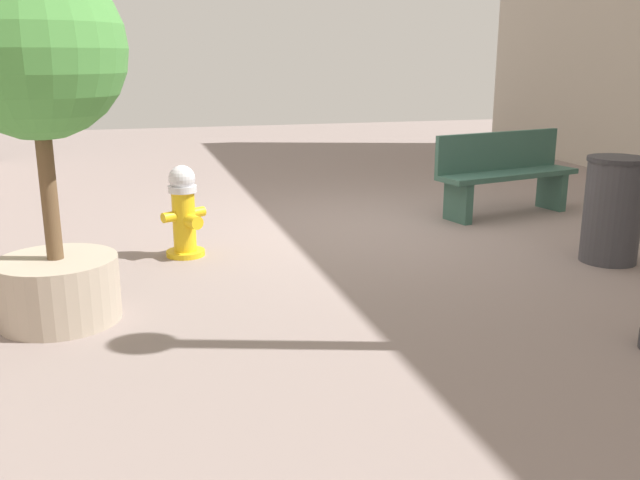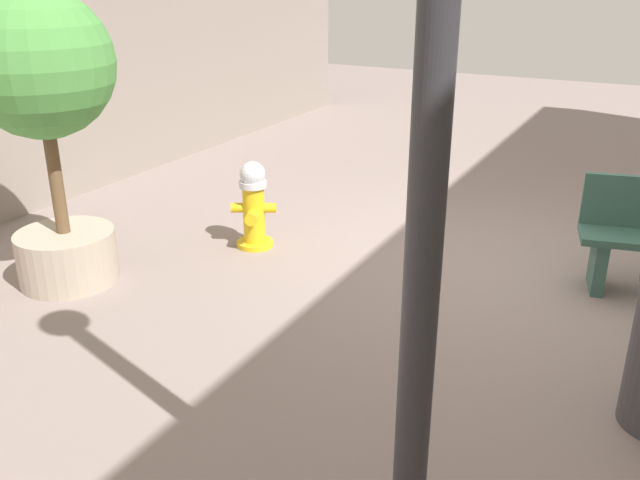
{
  "view_description": "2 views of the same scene",
  "coord_description": "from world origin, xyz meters",
  "px_view_note": "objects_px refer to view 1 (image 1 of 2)",
  "views": [
    {
      "loc": [
        2.57,
        6.79,
        1.8
      ],
      "look_at": [
        1.18,
        1.78,
        0.41
      ],
      "focal_mm": 38.72,
      "sensor_mm": 36.0,
      "label": 1
    },
    {
      "loc": [
        -1.33,
        5.65,
        2.54
      ],
      "look_at": [
        0.74,
        1.75,
        0.76
      ],
      "focal_mm": 38.28,
      "sensor_mm": 36.0,
      "label": 2
    }
  ],
  "objects_px": {
    "bench_near": "(504,172)",
    "trash_bin": "(613,210)",
    "planter_tree": "(38,91)",
    "fire_hydrant": "(184,211)"
  },
  "relations": [
    {
      "from": "planter_tree",
      "to": "bench_near",
      "type": "bearing_deg",
      "value": -155.01
    },
    {
      "from": "bench_near",
      "to": "planter_tree",
      "type": "bearing_deg",
      "value": 24.99
    },
    {
      "from": "planter_tree",
      "to": "fire_hydrant",
      "type": "bearing_deg",
      "value": -124.95
    },
    {
      "from": "fire_hydrant",
      "to": "trash_bin",
      "type": "bearing_deg",
      "value": 161.73
    },
    {
      "from": "planter_tree",
      "to": "trash_bin",
      "type": "bearing_deg",
      "value": -177.5
    },
    {
      "from": "planter_tree",
      "to": "trash_bin",
      "type": "relative_size",
      "value": 2.56
    },
    {
      "from": "fire_hydrant",
      "to": "planter_tree",
      "type": "relative_size",
      "value": 0.35
    },
    {
      "from": "bench_near",
      "to": "trash_bin",
      "type": "xyz_separation_m",
      "value": [
        0.08,
        2.0,
        -0.03
      ]
    },
    {
      "from": "bench_near",
      "to": "trash_bin",
      "type": "relative_size",
      "value": 1.95
    },
    {
      "from": "fire_hydrant",
      "to": "bench_near",
      "type": "bearing_deg",
      "value": -168.05
    }
  ]
}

